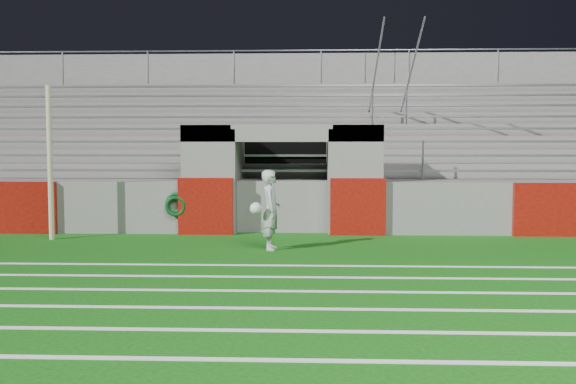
{
  "coord_description": "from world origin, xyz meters",
  "views": [
    {
      "loc": [
        0.75,
        -12.09,
        2.07
      ],
      "look_at": [
        0.2,
        1.8,
        1.1
      ],
      "focal_mm": 40.0,
      "sensor_mm": 36.0,
      "label": 1
    }
  ],
  "objects": [
    {
      "name": "hose_coil",
      "position": [
        -2.51,
        2.92,
        0.72
      ],
      "size": [
        0.51,
        0.15,
        0.59
      ],
      "color": "#0E471E",
      "rests_on": "ground"
    },
    {
      "name": "field_post",
      "position": [
        -5.14,
        2.02,
        1.72
      ],
      "size": [
        0.12,
        0.12,
        3.44
      ],
      "primitive_type": "cylinder",
      "color": "beige",
      "rests_on": "ground"
    },
    {
      "name": "stadium_structure",
      "position": [
        0.0,
        7.97,
        1.49
      ],
      "size": [
        26.0,
        8.48,
        5.42
      ],
      "color": "slate",
      "rests_on": "ground"
    },
    {
      "name": "goalkeeper_with_ball",
      "position": [
        -0.11,
        0.76,
        0.81
      ],
      "size": [
        0.6,
        0.68,
        1.62
      ],
      "color": "#B2B8BC",
      "rests_on": "ground"
    },
    {
      "name": "ground",
      "position": [
        0.0,
        0.0,
        0.0
      ],
      "size": [
        90.0,
        90.0,
        0.0
      ],
      "primitive_type": "plane",
      "color": "#0F4D0C",
      "rests_on": "ground"
    },
    {
      "name": "field_markings",
      "position": [
        0.0,
        -5.0,
        0.01
      ],
      "size": [
        28.0,
        8.09,
        0.01
      ],
      "color": "white",
      "rests_on": "ground"
    }
  ]
}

